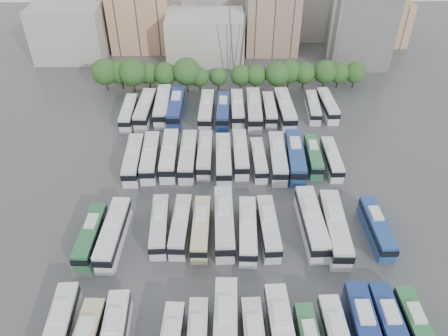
{
  "coord_description": "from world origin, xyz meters",
  "views": [
    {
      "loc": [
        -2.12,
        -52.29,
        49.29
      ],
      "look_at": [
        -1.57,
        7.39,
        3.0
      ],
      "focal_mm": 35.0,
      "sensor_mm": 36.0,
      "label": 1
    }
  ],
  "objects_px": {
    "bus_r0_s8": "(282,335)",
    "bus_r1_s6": "(224,222)",
    "bus_r3_s8": "(254,109)",
    "bus_r3_s10": "(285,109)",
    "bus_r2_s6": "(223,159)",
    "bus_r2_s12": "(332,159)",
    "bus_r2_s4": "(188,156)",
    "bus_r2_s10": "(295,156)",
    "bus_r1_s0": "(91,235)",
    "bus_r3_s2": "(163,105)",
    "bus_r1_s10": "(311,222)",
    "bus_r3_s1": "(145,109)",
    "electricity_pylon": "(238,0)",
    "bus_r1_s4": "(181,225)",
    "bus_r0_s13": "(418,331)",
    "bus_r1_s5": "(201,228)",
    "bus_r2_s9": "(277,157)",
    "bus_r3_s3": "(176,107)",
    "bus_r2_s1": "(133,159)",
    "bus_r1_s11": "(335,228)",
    "bus_r2_s8": "(259,159)",
    "bus_r3_s9": "(269,109)",
    "bus_r1_s1": "(113,233)",
    "bus_r3_s12": "(313,107)",
    "apartment_tower": "(363,13)",
    "bus_r0_s12": "(391,332)",
    "bus_r2_s2": "(150,157)",
    "bus_r0_s11": "(365,333)",
    "bus_r1_s7": "(248,230)",
    "bus_r3_s13": "(328,105)",
    "bus_r1_s3": "(160,225)",
    "bus_r0_s0": "(59,331)",
    "bus_r2_s7": "(240,153)",
    "bus_r3_s0": "(129,112)",
    "bus_r1_s8": "(268,227)",
    "bus_r1_s13": "(377,227)",
    "bus_r3_s6": "(223,110)",
    "bus_r3_s7": "(237,108)",
    "bus_r2_s5": "(205,154)",
    "bus_r2_s11": "(313,156)"
  },
  "relations": [
    {
      "from": "bus_r3_s12",
      "to": "bus_r2_s1",
      "type": "bearing_deg",
      "value": -149.35
    },
    {
      "from": "bus_r2_s8",
      "to": "bus_r3_s9",
      "type": "relative_size",
      "value": 0.96
    },
    {
      "from": "electricity_pylon",
      "to": "bus_r3_s12",
      "type": "relative_size",
      "value": 3.09
    },
    {
      "from": "bus_r2_s1",
      "to": "bus_r2_s9",
      "type": "xyz_separation_m",
      "value": [
        26.31,
        0.19,
        0.06
      ]
    },
    {
      "from": "bus_r3_s2",
      "to": "bus_r3_s10",
      "type": "height_order",
      "value": "bus_r3_s2"
    },
    {
      "from": "bus_r1_s7",
      "to": "bus_r3_s13",
      "type": "relative_size",
      "value": 1.04
    },
    {
      "from": "bus_r2_s9",
      "to": "bus_r3_s3",
      "type": "relative_size",
      "value": 0.96
    },
    {
      "from": "bus_r3_s8",
      "to": "bus_r3_s10",
      "type": "xyz_separation_m",
      "value": [
        6.66,
        0.16,
        -0.03
      ]
    },
    {
      "from": "bus_r2_s11",
      "to": "bus_r3_s9",
      "type": "distance_m",
      "value": 18.13
    },
    {
      "from": "electricity_pylon",
      "to": "bus_r1_s4",
      "type": "height_order",
      "value": "electricity_pylon"
    },
    {
      "from": "bus_r1_s0",
      "to": "bus_r1_s6",
      "type": "height_order",
      "value": "bus_r1_s6"
    },
    {
      "from": "bus_r2_s9",
      "to": "bus_r2_s12",
      "type": "relative_size",
      "value": 1.19
    },
    {
      "from": "bus_r1_s1",
      "to": "bus_r3_s10",
      "type": "relative_size",
      "value": 0.95
    },
    {
      "from": "bus_r1_s0",
      "to": "bus_r2_s1",
      "type": "distance_m",
      "value": 19.08
    },
    {
      "from": "bus_r1_s6",
      "to": "bus_r1_s10",
      "type": "xyz_separation_m",
      "value": [
        13.32,
        -0.17,
        0.03
      ]
    },
    {
      "from": "bus_r2_s4",
      "to": "bus_r2_s10",
      "type": "height_order",
      "value": "bus_r2_s10"
    },
    {
      "from": "bus_r1_s4",
      "to": "apartment_tower",
      "type": "bearing_deg",
      "value": 58.94
    },
    {
      "from": "bus_r2_s6",
      "to": "bus_r2_s12",
      "type": "height_order",
      "value": "bus_r2_s6"
    },
    {
      "from": "bus_r3_s2",
      "to": "bus_r1_s3",
      "type": "bearing_deg",
      "value": -85.84
    },
    {
      "from": "bus_r2_s1",
      "to": "bus_r1_s8",
      "type": "bearing_deg",
      "value": -38.86
    },
    {
      "from": "bus_r0_s0",
      "to": "bus_r1_s8",
      "type": "height_order",
      "value": "bus_r0_s0"
    },
    {
      "from": "bus_r2_s8",
      "to": "bus_r2_s10",
      "type": "height_order",
      "value": "bus_r2_s10"
    },
    {
      "from": "bus_r1_s5",
      "to": "bus_r3_s13",
      "type": "distance_m",
      "value": 45.43
    },
    {
      "from": "bus_r1_s10",
      "to": "bus_r1_s13",
      "type": "relative_size",
      "value": 1.18
    },
    {
      "from": "bus_r2_s7",
      "to": "bus_r3_s3",
      "type": "height_order",
      "value": "bus_r3_s3"
    },
    {
      "from": "apartment_tower",
      "to": "bus_r2_s10",
      "type": "xyz_separation_m",
      "value": [
        -22.47,
        -45.97,
        -10.94
      ]
    },
    {
      "from": "bus_r2_s2",
      "to": "bus_r2_s10",
      "type": "xyz_separation_m",
      "value": [
        26.59,
        -0.28,
        0.13
      ]
    },
    {
      "from": "bus_r1_s3",
      "to": "bus_r2_s12",
      "type": "xyz_separation_m",
      "value": [
        29.72,
        16.91,
        -0.09
      ]
    },
    {
      "from": "bus_r1_s3",
      "to": "bus_r3_s0",
      "type": "relative_size",
      "value": 0.99
    },
    {
      "from": "bus_r2_s4",
      "to": "bus_r2_s12",
      "type": "bearing_deg",
      "value": -0.77
    },
    {
      "from": "bus_r1_s6",
      "to": "bus_r2_s2",
      "type": "height_order",
      "value": "bus_r1_s6"
    },
    {
      "from": "apartment_tower",
      "to": "bus_r2_s5",
      "type": "height_order",
      "value": "apartment_tower"
    },
    {
      "from": "bus_r2_s1",
      "to": "bus_r3_s12",
      "type": "xyz_separation_m",
      "value": [
        36.06,
        19.07,
        -0.25
      ]
    },
    {
      "from": "bus_r2_s1",
      "to": "bus_r2_s9",
      "type": "height_order",
      "value": "bus_r2_s9"
    },
    {
      "from": "bus_r1_s10",
      "to": "bus_r3_s1",
      "type": "bearing_deg",
      "value": 128.72
    },
    {
      "from": "bus_r3_s3",
      "to": "bus_r3_s7",
      "type": "xyz_separation_m",
      "value": [
        13.23,
        -0.12,
        -0.2
      ]
    },
    {
      "from": "bus_r1_s0",
      "to": "bus_r2_s9",
      "type": "distance_m",
      "value": 35.27
    },
    {
      "from": "bus_r0_s12",
      "to": "bus_r0_s13",
      "type": "relative_size",
      "value": 1.11
    },
    {
      "from": "electricity_pylon",
      "to": "bus_r3_s6",
      "type": "xyz_separation_m",
      "value": [
        -3.59,
        -20.97,
        -16.81
      ]
    },
    {
      "from": "bus_r2_s7",
      "to": "bus_r3_s0",
      "type": "height_order",
      "value": "bus_r2_s7"
    },
    {
      "from": "bus_r2_s6",
      "to": "bus_r1_s4",
      "type": "bearing_deg",
      "value": -112.19
    },
    {
      "from": "apartment_tower",
      "to": "bus_r0_s11",
      "type": "distance_m",
      "value": 84.36
    },
    {
      "from": "bus_r1_s11",
      "to": "bus_r2_s6",
      "type": "distance_m",
      "value": 24.3
    },
    {
      "from": "bus_r0_s0",
      "to": "bus_r3_s9",
      "type": "bearing_deg",
      "value": 57.78
    },
    {
      "from": "bus_r0_s8",
      "to": "bus_r1_s6",
      "type": "bearing_deg",
      "value": 107.1
    },
    {
      "from": "bus_r1_s0",
      "to": "bus_r3_s3",
      "type": "xyz_separation_m",
      "value": [
        9.78,
        37.28,
        0.31
      ]
    },
    {
      "from": "bus_r3_s13",
      "to": "bus_r1_s1",
      "type": "bearing_deg",
      "value": -138.75
    },
    {
      "from": "bus_r0_s13",
      "to": "bus_r1_s5",
      "type": "xyz_separation_m",
      "value": [
        -26.6,
        17.33,
        0.07
      ]
    },
    {
      "from": "bus_r0_s11",
      "to": "bus_r3_s6",
      "type": "relative_size",
      "value": 1.06
    },
    {
      "from": "bus_r1_s1",
      "to": "bus_r2_s4",
      "type": "height_order",
      "value": "bus_r1_s1"
    }
  ]
}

